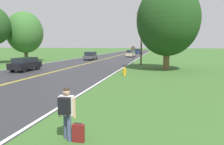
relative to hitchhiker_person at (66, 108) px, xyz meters
The scene contains 12 objects.
hitchhiker_person is the anchor object (origin of this frame).
suitcase 0.85m from the hitchhiker_person, ahead, with size 0.38×0.16×0.61m.
fire_hydrant 13.77m from the hitchhiker_person, 92.20° to the left, with size 0.45×0.29×0.79m.
traffic_sign 23.56m from the hitchhiker_person, 92.39° to the left, with size 0.60×0.10×2.84m.
utility_pole_midground 24.76m from the hitchhiker_person, 89.71° to the left, with size 1.80×0.24×8.22m.
tree_left_verge 34.10m from the hitchhiker_person, 128.30° to the left, with size 6.38×6.38×8.92m.
tree_behind_sign 20.18m from the hitchhiker_person, 79.42° to the left, with size 7.25×7.25×10.03m.
car_black_suv_approaching 19.06m from the hitchhiker_person, 130.10° to the left, with size 1.75×4.00×1.56m.
car_dark_grey_van_mid_near 34.89m from the hitchhiker_person, 108.11° to the left, with size 2.07×4.53×1.67m.
car_champagne_van_mid_far 44.80m from the hitchhiker_person, 95.43° to the left, with size 1.88×4.02×1.76m.
car_dark_blue_suv_receding 67.45m from the hitchhiker_person, 94.00° to the left, with size 1.78×4.00×1.67m.
car_dark_green_hatchback_distant 83.24m from the hitchhiker_person, 94.63° to the left, with size 2.00×3.64×1.45m.
Camera 1 is at (11.44, -1.79, 2.97)m, focal length 32.00 mm.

